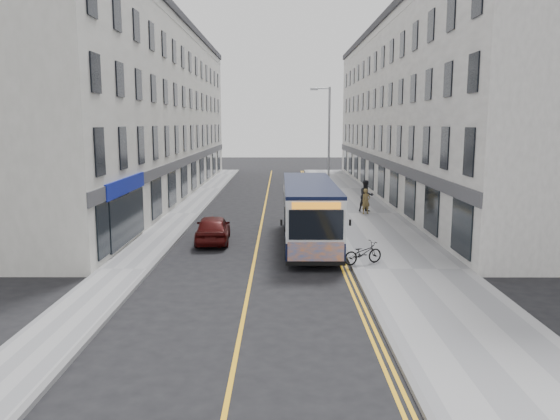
{
  "coord_description": "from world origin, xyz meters",
  "views": [
    {
      "loc": [
        1.12,
        -21.75,
        5.72
      ],
      "look_at": [
        1.08,
        3.97,
        1.6
      ],
      "focal_mm": 35.0,
      "sensor_mm": 36.0,
      "label": 1
    }
  ],
  "objects_px": {
    "bicycle": "(363,253)",
    "pedestrian_near": "(366,201)",
    "streetlamp": "(328,144)",
    "car_maroon": "(213,229)",
    "city_bus": "(309,211)",
    "pedestrian_far": "(366,196)",
    "car_white": "(306,184)"
  },
  "relations": [
    {
      "from": "pedestrian_near",
      "to": "pedestrian_far",
      "type": "xyz_separation_m",
      "value": [
        0.13,
        0.78,
        0.22
      ]
    },
    {
      "from": "city_bus",
      "to": "pedestrian_near",
      "type": "bearing_deg",
      "value": 64.03
    },
    {
      "from": "city_bus",
      "to": "pedestrian_near",
      "type": "relative_size",
      "value": 6.5
    },
    {
      "from": "streetlamp",
      "to": "bicycle",
      "type": "relative_size",
      "value": 4.65
    },
    {
      "from": "pedestrian_far",
      "to": "car_white",
      "type": "height_order",
      "value": "pedestrian_far"
    },
    {
      "from": "pedestrian_far",
      "to": "city_bus",
      "type": "bearing_deg",
      "value": -129.45
    },
    {
      "from": "pedestrian_near",
      "to": "car_maroon",
      "type": "xyz_separation_m",
      "value": [
        -8.58,
        -7.77,
        -0.23
      ]
    },
    {
      "from": "streetlamp",
      "to": "city_bus",
      "type": "xyz_separation_m",
      "value": [
        -1.71,
        -10.32,
        -2.76
      ]
    },
    {
      "from": "city_bus",
      "to": "car_white",
      "type": "height_order",
      "value": "city_bus"
    },
    {
      "from": "city_bus",
      "to": "car_white",
      "type": "bearing_deg",
      "value": 87.77
    },
    {
      "from": "streetlamp",
      "to": "city_bus",
      "type": "distance_m",
      "value": 10.82
    },
    {
      "from": "bicycle",
      "to": "pedestrian_near",
      "type": "xyz_separation_m",
      "value": [
        2.01,
        12.3,
        0.33
      ]
    },
    {
      "from": "bicycle",
      "to": "pedestrian_far",
      "type": "distance_m",
      "value": 13.26
    },
    {
      "from": "streetlamp",
      "to": "car_maroon",
      "type": "height_order",
      "value": "streetlamp"
    },
    {
      "from": "car_white",
      "to": "pedestrian_near",
      "type": "bearing_deg",
      "value": -77.15
    },
    {
      "from": "car_white",
      "to": "car_maroon",
      "type": "relative_size",
      "value": 1.12
    },
    {
      "from": "streetlamp",
      "to": "pedestrian_near",
      "type": "xyz_separation_m",
      "value": [
        2.24,
        -2.19,
        -3.48
      ]
    },
    {
      "from": "pedestrian_far",
      "to": "car_maroon",
      "type": "relative_size",
      "value": 0.51
    },
    {
      "from": "city_bus",
      "to": "bicycle",
      "type": "relative_size",
      "value": 5.92
    },
    {
      "from": "car_maroon",
      "to": "streetlamp",
      "type": "bearing_deg",
      "value": -125.88
    },
    {
      "from": "car_white",
      "to": "streetlamp",
      "type": "bearing_deg",
      "value": -87.14
    },
    {
      "from": "streetlamp",
      "to": "pedestrian_far",
      "type": "relative_size",
      "value": 3.98
    },
    {
      "from": "bicycle",
      "to": "pedestrian_near",
      "type": "height_order",
      "value": "pedestrian_near"
    },
    {
      "from": "pedestrian_far",
      "to": "pedestrian_near",
      "type": "bearing_deg",
      "value": -114.14
    },
    {
      "from": "city_bus",
      "to": "car_white",
      "type": "distance_m",
      "value": 19.17
    },
    {
      "from": "pedestrian_near",
      "to": "streetlamp",
      "type": "bearing_deg",
      "value": 115.42
    },
    {
      "from": "city_bus",
      "to": "pedestrian_far",
      "type": "xyz_separation_m",
      "value": [
        4.09,
        8.9,
        -0.49
      ]
    },
    {
      "from": "bicycle",
      "to": "car_maroon",
      "type": "height_order",
      "value": "car_maroon"
    },
    {
      "from": "streetlamp",
      "to": "car_white",
      "type": "relative_size",
      "value": 1.81
    },
    {
      "from": "car_maroon",
      "to": "city_bus",
      "type": "bearing_deg",
      "value": 172.1
    },
    {
      "from": "bicycle",
      "to": "pedestrian_near",
      "type": "relative_size",
      "value": 1.1
    },
    {
      "from": "streetlamp",
      "to": "car_maroon",
      "type": "bearing_deg",
      "value": -122.45
    }
  ]
}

